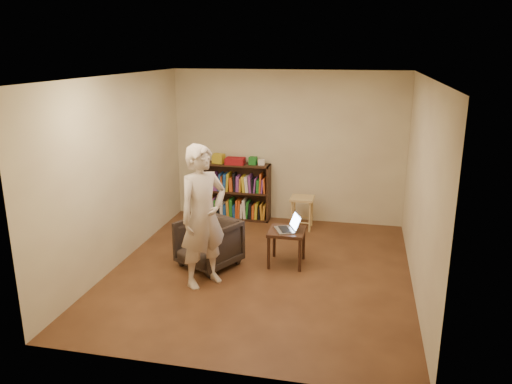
% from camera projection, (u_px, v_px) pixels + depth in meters
% --- Properties ---
extents(floor, '(4.50, 4.50, 0.00)m').
position_uv_depth(floor, '(260.00, 271.00, 6.83)').
color(floor, '#422515').
rests_on(floor, ground).
extents(ceiling, '(4.50, 4.50, 0.00)m').
position_uv_depth(ceiling, '(261.00, 77.00, 6.11)').
color(ceiling, silver).
rests_on(ceiling, wall_back).
extents(wall_back, '(4.00, 0.00, 4.00)m').
position_uv_depth(wall_back, '(287.00, 147.00, 8.58)').
color(wall_back, beige).
rests_on(wall_back, floor).
extents(wall_left, '(0.00, 4.50, 4.50)m').
position_uv_depth(wall_left, '(119.00, 171.00, 6.88)').
color(wall_left, beige).
rests_on(wall_left, floor).
extents(wall_right, '(0.00, 4.50, 4.50)m').
position_uv_depth(wall_right, '(422.00, 188.00, 6.06)').
color(wall_right, beige).
rests_on(wall_right, floor).
extents(bookshelf, '(1.20, 0.30, 1.00)m').
position_uv_depth(bookshelf, '(236.00, 194.00, 8.85)').
color(bookshelf, black).
rests_on(bookshelf, floor).
extents(box_yellow, '(0.22, 0.18, 0.16)m').
position_uv_depth(box_yellow, '(219.00, 158.00, 8.72)').
color(box_yellow, gold).
rests_on(box_yellow, bookshelf).
extents(red_cloth, '(0.33, 0.25, 0.11)m').
position_uv_depth(red_cloth, '(235.00, 161.00, 8.65)').
color(red_cloth, maroon).
rests_on(red_cloth, bookshelf).
extents(box_green, '(0.14, 0.14, 0.13)m').
position_uv_depth(box_green, '(253.00, 161.00, 8.62)').
color(box_green, '#1D6E23').
rests_on(box_green, bookshelf).
extents(box_white, '(0.12, 0.12, 0.09)m').
position_uv_depth(box_white, '(261.00, 162.00, 8.59)').
color(box_white, silver).
rests_on(box_white, bookshelf).
extents(stool, '(0.38, 0.38, 0.55)m').
position_uv_depth(stool, '(302.00, 203.00, 8.33)').
color(stool, tan).
rests_on(stool, floor).
extents(armchair, '(0.97, 0.98, 0.67)m').
position_uv_depth(armchair, '(209.00, 243.00, 6.91)').
color(armchair, '#2D261E').
rests_on(armchair, floor).
extents(side_table, '(0.50, 0.50, 0.51)m').
position_uv_depth(side_table, '(287.00, 236.00, 6.94)').
color(side_table, black).
rests_on(side_table, floor).
extents(laptop, '(0.42, 0.42, 0.23)m').
position_uv_depth(laptop, '(289.00, 226.00, 6.90)').
color(laptop, '#B4B5B9').
rests_on(laptop, side_table).
extents(person, '(0.76, 0.79, 1.83)m').
position_uv_depth(person, '(203.00, 216.00, 6.22)').
color(person, beige).
rests_on(person, floor).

